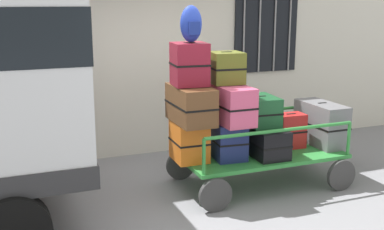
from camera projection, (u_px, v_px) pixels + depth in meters
ground_plane at (192, 199)px, 6.28m from camera, size 40.00×40.00×0.00m
luggage_cart at (259, 158)px, 6.69m from camera, size 2.26×1.24×0.47m
cart_railing at (260, 125)px, 6.58m from camera, size 2.14×1.11×0.46m
suitcase_left_bottom at (189, 141)px, 6.28m from camera, size 0.42×0.51×0.51m
suitcase_left_middle at (191, 104)px, 6.11m from camera, size 0.43×0.80×0.47m
suitcase_left_top at (190, 64)px, 6.04m from camera, size 0.46×0.46×0.53m
suitcase_midleft_bottom at (226, 139)px, 6.43m from camera, size 0.45×0.69×0.49m
suitcase_midleft_middle at (226, 102)px, 6.32m from camera, size 0.39×1.01×0.48m
suitcase_midleft_top at (226, 68)px, 6.23m from camera, size 0.44×0.43×0.40m
suitcase_center_bottom at (260, 139)px, 6.61m from camera, size 0.45×0.99×0.38m
suitcase_center_middle at (261, 111)px, 6.53m from camera, size 0.44×0.61×0.39m
suitcase_midright_bottom at (290, 131)px, 6.82m from camera, size 0.40×0.28×0.48m
suitcase_right_bottom at (321, 123)px, 6.99m from camera, size 0.39×0.85×0.60m
backpack at (191, 24)px, 5.88m from camera, size 0.27×0.22×0.44m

